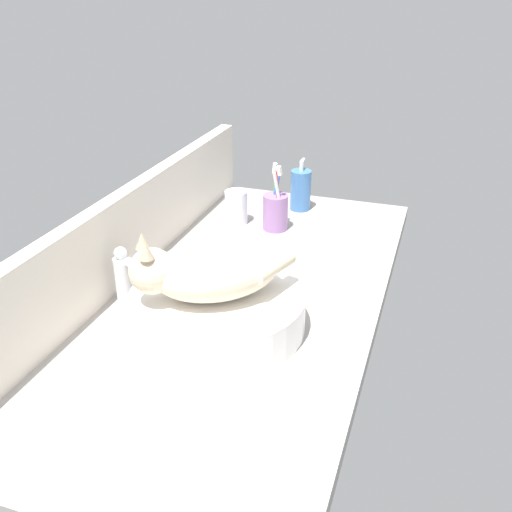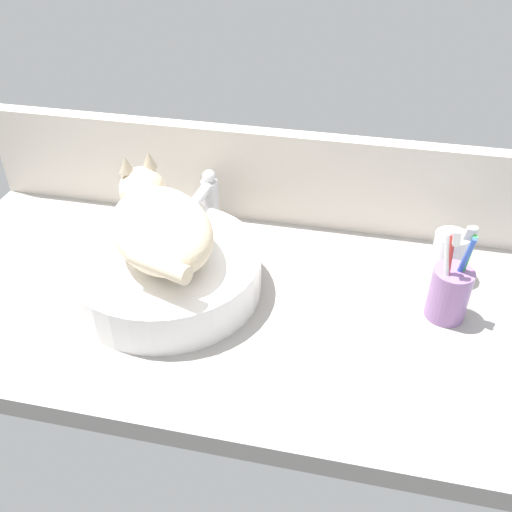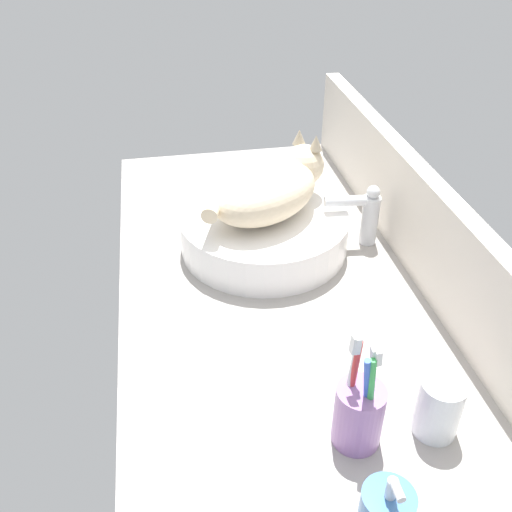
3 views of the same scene
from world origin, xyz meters
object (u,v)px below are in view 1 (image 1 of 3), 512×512
object	(u,v)px
sink_basin	(216,310)
toothbrush_cup	(275,210)
water_glass	(236,209)
faucet	(127,275)
soap_dispenser	(301,190)
cat	(208,269)

from	to	relation	value
sink_basin	toothbrush_cup	distance (cm)	50.58
sink_basin	water_glass	distance (cm)	53.12
faucet	toothbrush_cup	distance (cm)	51.68
soap_dispenser	faucet	bearing A→B (deg)	162.31
cat	toothbrush_cup	distance (cm)	52.04
sink_basin	water_glass	xyz separation A→B (cm)	(51.04, 14.71, 0.23)
toothbrush_cup	water_glass	bearing A→B (deg)	87.22
sink_basin	water_glass	bearing A→B (deg)	16.08
sink_basin	cat	distance (cm)	9.84
faucet	toothbrush_cup	world-z (taller)	toothbrush_cup
soap_dispenser	water_glass	distance (cm)	21.58
sink_basin	soap_dispenser	distance (cm)	66.91
faucet	cat	bearing A→B (deg)	-98.33
toothbrush_cup	sink_basin	bearing A→B (deg)	-176.62
sink_basin	cat	size ratio (longest dim) A/B	1.16
soap_dispenser	toothbrush_cup	world-z (taller)	toothbrush_cup
sink_basin	soap_dispenser	bearing A→B (deg)	0.15
sink_basin	toothbrush_cup	world-z (taller)	toothbrush_cup
cat	faucet	size ratio (longest dim) A/B	2.22
cat	toothbrush_cup	xyz separation A→B (cm)	(51.36, 1.94, -8.16)
sink_basin	cat	world-z (taller)	cat
sink_basin	toothbrush_cup	size ratio (longest dim) A/B	1.87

